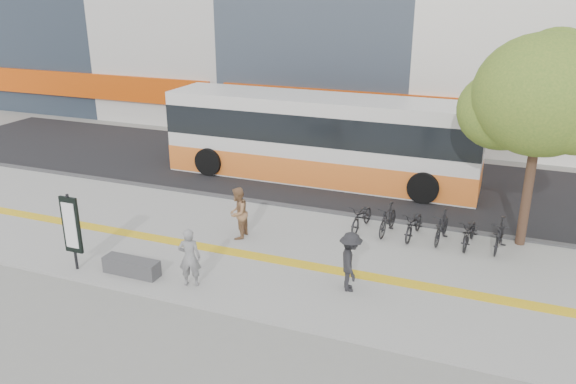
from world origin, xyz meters
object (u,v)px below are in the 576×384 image
at_px(signboard, 71,226).
at_px(pedestrian_tan, 238,213).
at_px(street_tree, 541,98).
at_px(pedestrian_dark, 350,262).
at_px(seated_woman, 190,257).
at_px(bus, 320,141).
at_px(bench, 132,267).

relative_size(signboard, pedestrian_tan, 1.35).
xyz_separation_m(street_tree, pedestrian_tan, (-8.13, -2.82, -3.62)).
height_order(signboard, pedestrian_dark, signboard).
height_order(street_tree, pedestrian_dark, street_tree).
height_order(seated_woman, pedestrian_dark, seated_woman).
height_order(bus, seated_woman, bus).
distance_m(bench, bus, 10.02).
distance_m(signboard, pedestrian_tan, 4.80).
xyz_separation_m(seated_woman, pedestrian_dark, (3.92, 1.28, -0.00)).
height_order(street_tree, bus, street_tree).
bearing_deg(signboard, bench, 10.81).
bearing_deg(signboard, seated_woman, 6.30).
height_order(street_tree, seated_woman, street_tree).
relative_size(seated_woman, pedestrian_tan, 0.98).
xyz_separation_m(signboard, bus, (3.72, 10.01, 0.25)).
bearing_deg(pedestrian_dark, pedestrian_tan, 43.63).
bearing_deg(seated_woman, signboard, -11.67).
distance_m(bench, pedestrian_tan, 3.65).
xyz_separation_m(bench, pedestrian_dark, (5.72, 1.35, 0.57)).
bearing_deg(seated_woman, bench, -15.75).
relative_size(signboard, bus, 0.18).
distance_m(seated_woman, pedestrian_tan, 3.14).
bearing_deg(bench, pedestrian_tan, 62.78).
relative_size(bench, seated_woman, 1.01).
bearing_deg(bus, seated_woman, -91.93).
bearing_deg(pedestrian_tan, street_tree, 105.97).
relative_size(signboard, seated_woman, 1.38).
bearing_deg(pedestrian_tan, signboard, -45.93).
bearing_deg(seated_woman, pedestrian_dark, -179.84).
height_order(signboard, street_tree, street_tree).
distance_m(street_tree, pedestrian_tan, 9.34).
bearing_deg(pedestrian_dark, signboard, 80.83).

